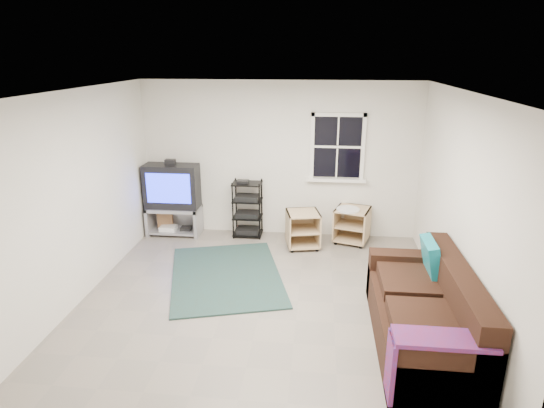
# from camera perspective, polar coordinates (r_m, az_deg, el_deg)

# --- Properties ---
(room) EXTENTS (4.60, 4.62, 4.60)m
(room) POSITION_cam_1_polar(r_m,az_deg,el_deg) (7.53, 8.19, 6.55)
(room) COLOR slate
(room) RESTS_ON ground
(tv_unit) EXTENTS (0.90, 0.45, 1.33)m
(tv_unit) POSITION_cam_1_polar(r_m,az_deg,el_deg) (7.90, -12.36, 1.26)
(tv_unit) COLOR #95959C
(tv_unit) RESTS_ON ground
(av_rack) EXTENTS (0.49, 0.36, 0.98)m
(av_rack) POSITION_cam_1_polar(r_m,az_deg,el_deg) (7.74, -3.08, -1.03)
(av_rack) COLOR black
(av_rack) RESTS_ON ground
(side_table_left) EXTENTS (0.60, 0.60, 0.59)m
(side_table_left) POSITION_cam_1_polar(r_m,az_deg,el_deg) (7.37, 3.84, -2.97)
(side_table_left) COLOR tan
(side_table_left) RESTS_ON ground
(side_table_right) EXTENTS (0.66, 0.66, 0.61)m
(side_table_right) POSITION_cam_1_polar(r_m,az_deg,el_deg) (7.65, 10.02, -2.23)
(side_table_right) COLOR tan
(side_table_right) RESTS_ON ground
(sofa) EXTENTS (0.94, 2.11, 0.97)m
(sofa) POSITION_cam_1_polar(r_m,az_deg,el_deg) (5.27, 18.68, -13.01)
(sofa) COLOR black
(sofa) RESTS_ON ground
(shag_rug) EXTENTS (1.99, 2.38, 0.02)m
(shag_rug) POSITION_cam_1_polar(r_m,az_deg,el_deg) (6.54, -5.77, -8.87)
(shag_rug) COLOR black
(shag_rug) RESTS_ON ground
(paper_bag) EXTENTS (0.29, 0.22, 0.37)m
(paper_bag) POSITION_cam_1_polar(r_m,az_deg,el_deg) (8.23, -13.21, -2.10)
(paper_bag) COLOR #946442
(paper_bag) RESTS_ON ground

